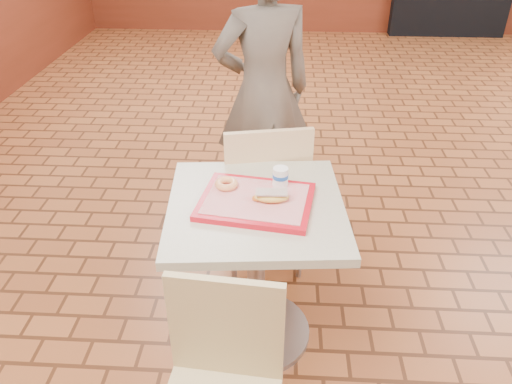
# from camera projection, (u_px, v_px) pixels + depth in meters

# --- Properties ---
(wainscot_band) EXTENTS (8.00, 10.00, 1.00)m
(wainscot_band) POSITION_uv_depth(u_px,v_px,m) (470.00, 170.00, 2.89)
(wainscot_band) COLOR #5C2111
(wainscot_band) RESTS_ON ground
(main_table) EXTENTS (0.74, 0.74, 0.78)m
(main_table) POSITION_uv_depth(u_px,v_px,m) (256.00, 251.00, 2.23)
(main_table) COLOR #B5B091
(main_table) RESTS_ON ground
(chair_main_back) EXTENTS (0.51, 0.51, 0.93)m
(chair_main_back) POSITION_uv_depth(u_px,v_px,m) (265.00, 192.00, 2.65)
(chair_main_back) COLOR #E9C48C
(chair_main_back) RESTS_ON ground
(customer) EXTENTS (0.72, 0.60, 1.69)m
(customer) POSITION_uv_depth(u_px,v_px,m) (264.00, 92.00, 3.00)
(customer) COLOR brown
(customer) RESTS_ON ground
(serving_tray) EXTENTS (0.46, 0.36, 0.03)m
(serving_tray) POSITION_uv_depth(u_px,v_px,m) (256.00, 201.00, 2.09)
(serving_tray) COLOR red
(serving_tray) RESTS_ON main_table
(ring_donut) EXTENTS (0.12, 0.12, 0.03)m
(ring_donut) POSITION_uv_depth(u_px,v_px,m) (226.00, 184.00, 2.15)
(ring_donut) COLOR #F39958
(ring_donut) RESTS_ON serving_tray
(long_john_donut) EXTENTS (0.15, 0.08, 0.05)m
(long_john_donut) POSITION_uv_depth(u_px,v_px,m) (271.00, 196.00, 2.05)
(long_john_donut) COLOR #EBB644
(long_john_donut) RESTS_ON serving_tray
(paper_cup) EXTENTS (0.07, 0.07, 0.08)m
(paper_cup) POSITION_uv_depth(u_px,v_px,m) (280.00, 177.00, 2.14)
(paper_cup) COLOR white
(paper_cup) RESTS_ON serving_tray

